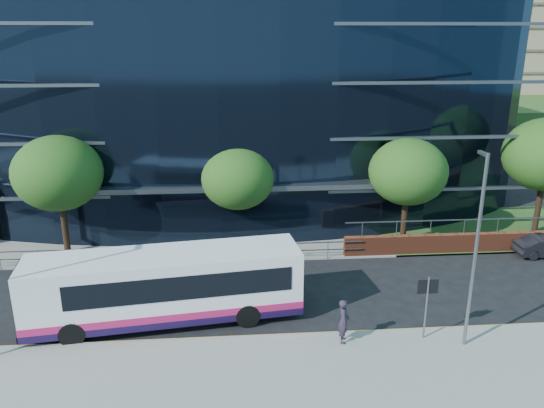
{
  "coord_description": "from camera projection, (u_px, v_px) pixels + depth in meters",
  "views": [
    {
      "loc": [
        -3.36,
        -20.44,
        12.33
      ],
      "look_at": [
        -1.1,
        8.0,
        3.08
      ],
      "focal_mm": 35.0,
      "sensor_mm": 36.0,
      "label": 1
    }
  ],
  "objects": [
    {
      "name": "ground",
      "position": [
        311.0,
        325.0,
        23.44
      ],
      "size": [
        200.0,
        200.0,
        0.0
      ],
      "primitive_type": "plane",
      "color": "black",
      "rests_on": "ground"
    },
    {
      "name": "pedestrian",
      "position": [
        344.0,
        321.0,
        21.65
      ],
      "size": [
        0.54,
        0.75,
        1.89
      ],
      "primitive_type": "imported",
      "rotation": [
        0.0,
        0.0,
        1.43
      ],
      "color": "#2B2233",
      "rests_on": "pavement_near"
    },
    {
      "name": "streetlight_east",
      "position": [
        476.0,
        247.0,
        20.46
      ],
      "size": [
        0.15,
        0.77,
        8.0
      ],
      "color": "slate",
      "rests_on": "pavement_near"
    },
    {
      "name": "glass_office",
      "position": [
        221.0,
        92.0,
        40.45
      ],
      "size": [
        44.0,
        23.1,
        16.0
      ],
      "color": "black",
      "rests_on": "ground"
    },
    {
      "name": "pavement_near",
      "position": [
        332.0,
        397.0,
        18.67
      ],
      "size": [
        80.0,
        8.0,
        0.15
      ],
      "primitive_type": "cube",
      "color": "gray",
      "rests_on": "ground"
    },
    {
      "name": "tree_dist_e",
      "position": [
        465.0,
        103.0,
        61.78
      ],
      "size": [
        4.62,
        4.62,
        6.51
      ],
      "color": "black",
      "rests_on": "ground"
    },
    {
      "name": "guard_railings",
      "position": [
        149.0,
        252.0,
        29.22
      ],
      "size": [
        24.0,
        0.05,
        1.1
      ],
      "color": "slate",
      "rests_on": "ground"
    },
    {
      "name": "city_bus",
      "position": [
        168.0,
        286.0,
        23.3
      ],
      "size": [
        12.16,
        4.23,
        3.23
      ],
      "rotation": [
        0.0,
        0.0,
        0.13
      ],
      "color": "white",
      "rests_on": "ground"
    },
    {
      "name": "tree_far_a",
      "position": [
        58.0,
        173.0,
        29.5
      ],
      "size": [
        4.95,
        4.95,
        6.98
      ],
      "color": "black",
      "rests_on": "ground"
    },
    {
      "name": "tree_far_b",
      "position": [
        238.0,
        179.0,
        30.93
      ],
      "size": [
        4.29,
        4.29,
        6.05
      ],
      "color": "black",
      "rests_on": "ground"
    },
    {
      "name": "kerb",
      "position": [
        315.0,
        336.0,
        22.47
      ],
      "size": [
        80.0,
        0.25,
        0.16
      ],
      "primitive_type": "cube",
      "color": "gray",
      "rests_on": "ground"
    },
    {
      "name": "tree_far_c",
      "position": [
        408.0,
        172.0,
        31.1
      ],
      "size": [
        4.62,
        4.62,
        6.51
      ],
      "color": "black",
      "rests_on": "ground"
    },
    {
      "name": "yellow_line_outer",
      "position": [
        314.0,
        335.0,
        22.68
      ],
      "size": [
        80.0,
        0.08,
        0.01
      ],
      "primitive_type": "cube",
      "color": "gold",
      "rests_on": "ground"
    },
    {
      "name": "far_forecourt",
      "position": [
        191.0,
        237.0,
        33.41
      ],
      "size": [
        50.0,
        8.0,
        0.1
      ],
      "primitive_type": "cube",
      "color": "gray",
      "rests_on": "ground"
    },
    {
      "name": "street_sign",
      "position": [
        427.0,
        295.0,
        21.61
      ],
      "size": [
        0.85,
        0.09,
        2.8
      ],
      "color": "slate",
      "rests_on": "pavement_near"
    },
    {
      "name": "apartment_block",
      "position": [
        473.0,
        41.0,
        76.67
      ],
      "size": [
        60.0,
        42.0,
        30.0
      ],
      "color": "#2D511E",
      "rests_on": "ground"
    },
    {
      "name": "yellow_line_inner",
      "position": [
        313.0,
        333.0,
        22.82
      ],
      "size": [
        80.0,
        0.08,
        0.01
      ],
      "primitive_type": "cube",
      "color": "gold",
      "rests_on": "ground"
    }
  ]
}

